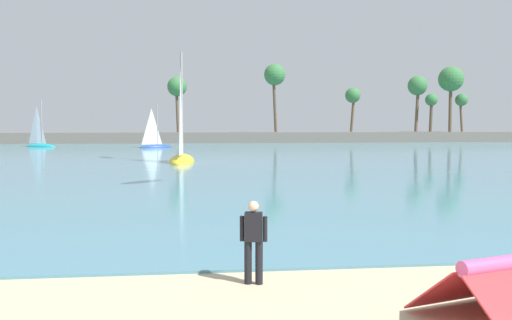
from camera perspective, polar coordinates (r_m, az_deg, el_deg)
sea at (r=70.10m, az=-5.92°, el=1.29°), size 220.00×117.53×0.06m
palm_headland at (r=88.85m, az=-2.96°, el=3.37°), size 108.90×6.30×12.98m
person_at_waterline at (r=10.71m, az=-0.26°, el=-8.46°), size 0.54×0.27×1.67m
sailboat_near_shore at (r=77.54m, az=-21.98°, el=1.75°), size 4.81×3.34×6.78m
sailboat_mid_bay at (r=70.79m, az=-10.68°, el=1.75°), size 4.53×2.90×6.33m
sailboat_toward_headland at (r=43.84m, az=-7.91°, el=0.90°), size 2.30×6.71×9.60m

